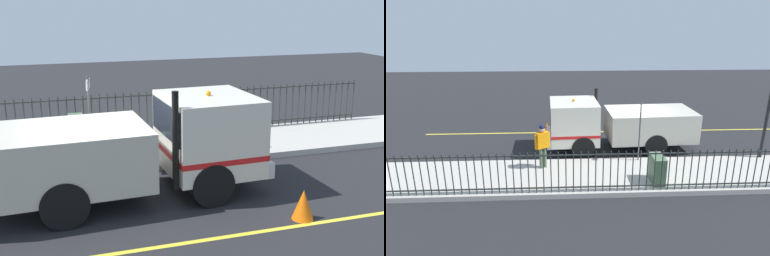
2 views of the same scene
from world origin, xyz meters
TOP-DOWN VIEW (x-y plane):
  - ground_plane at (0.00, 0.00)m, footprint 48.10×48.10m
  - sidewalk_slab at (2.91, 0.00)m, footprint 2.85×21.86m
  - lane_marking at (-2.38, 0.00)m, footprint 0.12×19.68m
  - work_truck at (-0.01, -0.85)m, footprint 2.52×6.50m
  - worker_standing at (2.24, -3.70)m, footprint 0.44×0.54m
  - iron_fence at (4.19, 0.00)m, footprint 0.04×18.62m
  - utility_cabinet at (3.58, 0.27)m, footprint 0.83×0.41m
  - traffic_cone at (-2.12, -3.74)m, footprint 0.44×0.44m
  - street_sign at (1.71, 0.05)m, footprint 0.49×0.14m

SIDE VIEW (x-z plane):
  - ground_plane at x=0.00m, z-range 0.00..0.00m
  - lane_marking at x=-2.38m, z-range 0.00..0.01m
  - sidewalk_slab at x=2.91m, z-range 0.00..0.17m
  - traffic_cone at x=-2.12m, z-range 0.00..0.63m
  - utility_cabinet at x=3.58m, z-range 0.17..1.11m
  - iron_fence at x=4.19m, z-range 0.18..1.59m
  - worker_standing at x=2.24m, z-range 0.36..2.06m
  - work_truck at x=-0.01m, z-range -0.04..2.51m
  - street_sign at x=1.71m, z-range 0.46..2.81m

